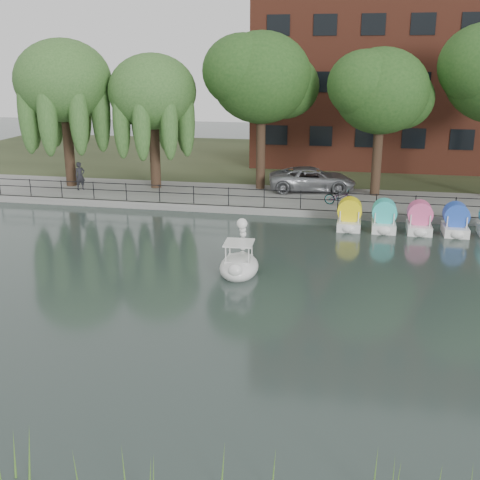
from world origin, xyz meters
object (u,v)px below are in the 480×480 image
(pedestrian, at_px, (80,174))
(swan_boat, at_px, (239,262))
(minivan, at_px, (312,177))
(bicycle, at_px, (340,196))

(pedestrian, height_order, swan_boat, pedestrian)
(minivan, distance_m, swan_boat, 14.26)
(minivan, distance_m, pedestrian, 14.28)
(pedestrian, relative_size, swan_boat, 0.77)
(minivan, bearing_deg, pedestrian, 90.45)
(pedestrian, bearing_deg, minivan, -37.94)
(minivan, distance_m, bicycle, 3.86)
(minivan, xyz_separation_m, pedestrian, (-14.06, -2.48, 0.15))
(bicycle, xyz_separation_m, pedestrian, (-15.88, 0.90, 0.49))
(pedestrian, bearing_deg, swan_boat, -91.26)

